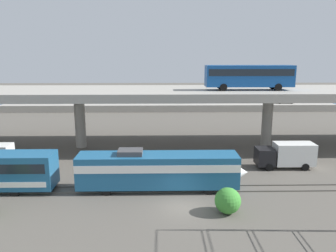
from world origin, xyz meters
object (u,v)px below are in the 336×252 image
Objects in this scene: parked_car_0 at (53,100)px; parked_car_4 at (130,99)px; transit_bus_on_overpass at (249,75)px; service_truck_east at (287,155)px; parked_car_2 at (177,100)px; parked_car_5 at (284,100)px; train_locomotive at (166,169)px; parked_car_3 at (131,98)px; parked_car_1 at (39,98)px.

parked_car_4 is at bearing 0.47° from parked_car_0.
parked_car_4 is (18.85, 0.15, 0.00)m from parked_car_0.
transit_bus_on_overpass is 12.44m from service_truck_east.
parked_car_4 is (-11.60, 0.48, 0.00)m from parked_car_2.
parked_car_0 is 30.45m from parked_car_2.
parked_car_4 is (-22.60, 44.15, 0.76)m from service_truck_east.
parked_car_0 is 0.99× the size of parked_car_5.
train_locomotive reaches higher than parked_car_4.
train_locomotive is at bearing -128.75° from transit_bus_on_overpass.
parked_car_2 is at bearing 176.29° from parked_car_5.
transit_bus_on_overpass is at bearing -71.43° from service_truck_east.
service_truck_east is 1.65× the size of parked_car_3.
parked_car_4 is 37.58m from parked_car_5.
train_locomotive is at bearing -93.97° from parked_car_2.
transit_bus_on_overpass reaches higher than parked_car_0.
parked_car_2 is 12.22m from parked_car_3.
parked_car_3 is at bearing -88.43° from parked_car_4.
parked_car_4 is at bearing 99.16° from train_locomotive.
parked_car_1 is at bearing 120.67° from train_locomotive.
parked_car_5 is at bearing -3.71° from parked_car_2.
parked_car_4 is at bearing -62.89° from service_truck_east.
train_locomotive is 57.08m from parked_car_0.
parked_car_2 is at bearing -75.86° from service_truck_east.
parked_car_2 and parked_car_5 have the same top height.
parked_car_5 is at bearing 176.70° from parked_car_4.
transit_bus_on_overpass is 1.76× the size of service_truck_east.
parked_car_0 is at bearing 137.26° from transit_bus_on_overpass.
parked_car_0 is (-41.45, 44.00, 0.76)m from service_truck_east.
service_truck_east is 65.33m from parked_car_1.
parked_car_3 is at bearing 117.05° from transit_bus_on_overpass.
transit_bus_on_overpass is at bearing 118.92° from parked_car_4.
train_locomotive reaches higher than parked_car_1.
parked_car_0 is at bearing 179.38° from parked_car_2.
transit_bus_on_overpass reaches higher than parked_car_5.
transit_bus_on_overpass is 53.27m from parked_car_0.
parked_car_1 is at bearing 175.25° from parked_car_2.
parked_car_4 is at bearing -5.92° from parked_car_1.
parked_car_2 and parked_car_3 have the same top height.
service_truck_east is at bearing 115.65° from parked_car_3.
parked_car_0 is 1.00× the size of parked_car_4.
train_locomotive is 61.45m from parked_car_1.
parked_car_2 and parked_car_4 have the same top height.
transit_bus_on_overpass is 58.18m from parked_car_1.
parked_car_2 is at bearing -4.75° from parked_car_1.
train_locomotive reaches higher than parked_car_2.
service_truck_east is 1.48× the size of parked_car_5.
parked_car_3 is 37.97m from parked_car_5.
service_truck_east is 1.68× the size of parked_car_2.
parked_car_1 and parked_car_2 have the same top height.
transit_bus_on_overpass reaches higher than service_truck_east.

